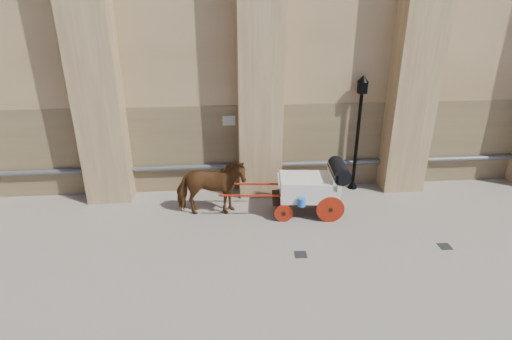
{
  "coord_description": "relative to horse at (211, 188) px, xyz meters",
  "views": [
    {
      "loc": [
        -2.22,
        -8.9,
        6.06
      ],
      "look_at": [
        -1.26,
        2.09,
        1.47
      ],
      "focal_mm": 28.0,
      "sensor_mm": 36.0,
      "label": 1
    }
  ],
  "objects": [
    {
      "name": "horse",
      "position": [
        0.0,
        0.0,
        0.0
      ],
      "size": [
        1.01,
        2.15,
        1.81
      ],
      "primitive_type": "imported",
      "rotation": [
        0.0,
        0.0,
        1.56
      ],
      "color": "brown",
      "rests_on": "ground"
    },
    {
      "name": "ground",
      "position": [
        2.64,
        -2.16,
        -0.9
      ],
      "size": [
        90.0,
        90.0,
        0.0
      ],
      "primitive_type": "plane",
      "color": "gray",
      "rests_on": "ground"
    },
    {
      "name": "carriage",
      "position": [
        3.13,
        -0.17,
        0.01
      ],
      "size": [
        3.96,
        1.45,
        1.7
      ],
      "rotation": [
        0.0,
        0.0,
        -0.1
      ],
      "color": "black",
      "rests_on": "ground"
    },
    {
      "name": "drain_grate_far",
      "position": [
        6.32,
        -2.37,
        -0.9
      ],
      "size": [
        0.33,
        0.33,
        0.01
      ],
      "primitive_type": "cube",
      "rotation": [
        0.0,
        0.0,
        -0.03
      ],
      "color": "black",
      "rests_on": "ground"
    },
    {
      "name": "street_lamp",
      "position": [
        4.97,
        1.51,
        1.23
      ],
      "size": [
        0.37,
        0.37,
        3.98
      ],
      "color": "black",
      "rests_on": "ground"
    },
    {
      "name": "drain_grate_near",
      "position": [
        2.35,
        -2.41,
        -0.9
      ],
      "size": [
        0.34,
        0.34,
        0.01
      ],
      "primitive_type": "cube",
      "rotation": [
        0.0,
        0.0,
        -0.05
      ],
      "color": "black",
      "rests_on": "ground"
    }
  ]
}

